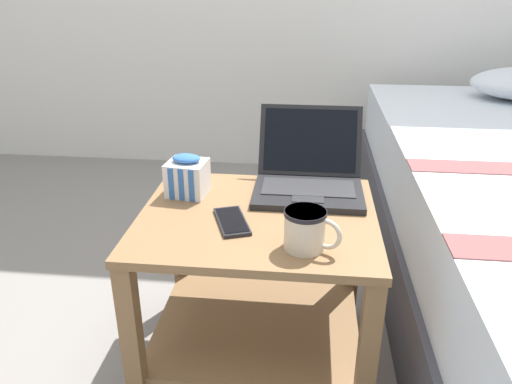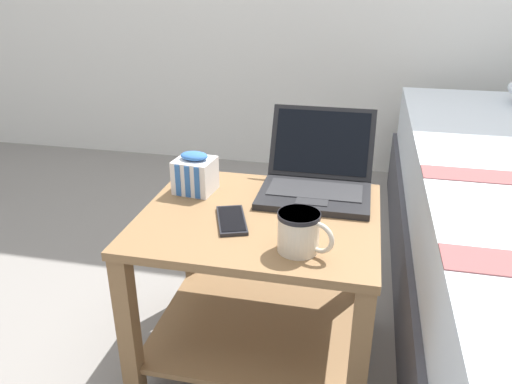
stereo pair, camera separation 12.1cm
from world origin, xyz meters
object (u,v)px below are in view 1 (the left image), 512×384
laptop (309,175)px  snack_bag (187,176)px  cell_phone (232,221)px  mug_front_left (306,228)px

laptop → snack_bag: bearing=-167.8°
snack_bag → cell_phone: (0.15, -0.16, -0.05)m
cell_phone → snack_bag: bearing=132.6°
snack_bag → cell_phone: size_ratio=0.70×
cell_phone → laptop: bearing=51.4°
laptop → mug_front_left: (-0.00, -0.33, 0.01)m
laptop → snack_bag: laptop is taller
laptop → snack_bag: (-0.33, -0.07, 0.01)m
mug_front_left → snack_bag: size_ratio=1.12×
mug_front_left → snack_bag: 0.42m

